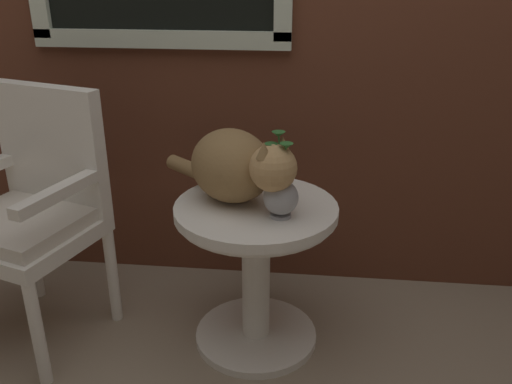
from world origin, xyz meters
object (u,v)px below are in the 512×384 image
at_px(wicker_side_table, 256,251).
at_px(pewter_vase_with_ivy, 281,192).
at_px(wicker_chair, 34,205).
at_px(cat, 237,166).

relative_size(wicker_side_table, pewter_vase_with_ivy, 2.01).
xyz_separation_m(wicker_chair, pewter_vase_with_ivy, (0.91, -0.08, 0.13)).
distance_m(wicker_chair, cat, 0.77).
bearing_deg(cat, pewter_vase_with_ivy, -33.43).
distance_m(cat, pewter_vase_with_ivy, 0.20).
relative_size(wicker_chair, pewter_vase_with_ivy, 3.30).
bearing_deg(pewter_vase_with_ivy, wicker_side_table, 137.73).
bearing_deg(cat, wicker_side_table, -18.64).
distance_m(wicker_side_table, pewter_vase_with_ivy, 0.30).
xyz_separation_m(cat, pewter_vase_with_ivy, (0.16, -0.11, -0.04)).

